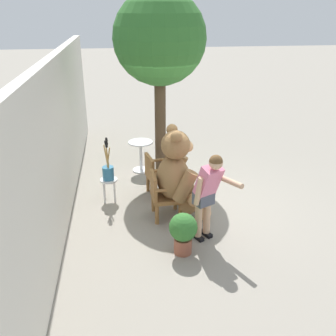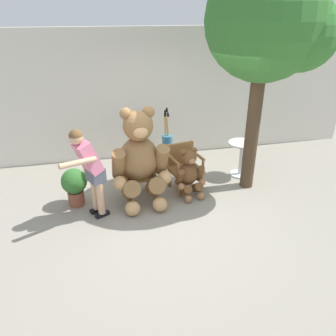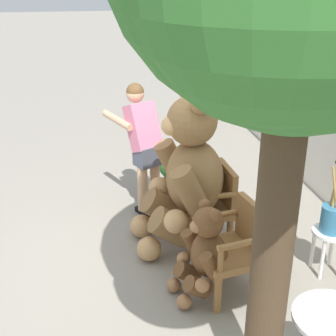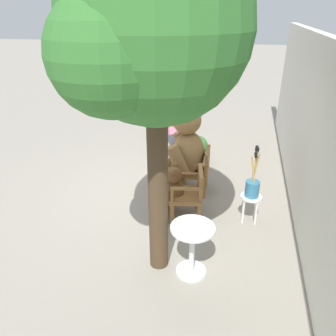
# 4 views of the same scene
# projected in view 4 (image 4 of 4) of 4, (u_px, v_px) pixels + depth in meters

# --- Properties ---
(ground_plane) EXTENTS (60.00, 60.00, 0.00)m
(ground_plane) POSITION_uv_depth(u_px,v_px,m) (159.00, 198.00, 5.99)
(ground_plane) COLOR gray
(back_wall) EXTENTS (10.00, 0.16, 2.80)m
(back_wall) POSITION_uv_depth(u_px,v_px,m) (313.00, 137.00, 4.88)
(back_wall) COLOR silver
(back_wall) RESTS_ON ground
(wooden_chair_left) EXTENTS (0.58, 0.55, 0.86)m
(wooden_chair_left) POSITION_uv_depth(u_px,v_px,m) (198.00, 169.00, 6.04)
(wooden_chair_left) COLOR olive
(wooden_chair_left) RESTS_ON ground
(wooden_chair_right) EXTENTS (0.65, 0.61, 0.86)m
(wooden_chair_right) POSITION_uv_depth(u_px,v_px,m) (189.00, 192.00, 5.28)
(wooden_chair_right) COLOR olive
(wooden_chair_right) RESTS_ON ground
(teddy_bear_large) EXTENTS (1.02, 0.97, 1.70)m
(teddy_bear_large) POSITION_uv_depth(u_px,v_px,m) (183.00, 149.00, 5.93)
(teddy_bear_large) COLOR olive
(teddy_bear_large) RESTS_ON ground
(teddy_bear_small) EXTENTS (0.57, 0.56, 0.91)m
(teddy_bear_small) POSITION_uv_depth(u_px,v_px,m) (172.00, 191.00, 5.33)
(teddy_bear_small) COLOR brown
(teddy_bear_small) RESTS_ON ground
(person_visitor) EXTENTS (0.66, 0.69, 1.55)m
(person_visitor) POSITION_uv_depth(u_px,v_px,m) (175.00, 129.00, 6.69)
(person_visitor) COLOR black
(person_visitor) RESTS_ON ground
(white_stool) EXTENTS (0.34, 0.34, 0.46)m
(white_stool) POSITION_uv_depth(u_px,v_px,m) (251.00, 202.00, 5.22)
(white_stool) COLOR white
(white_stool) RESTS_ON ground
(brush_bucket) EXTENTS (0.22, 0.22, 0.85)m
(brush_bucket) POSITION_uv_depth(u_px,v_px,m) (253.00, 186.00, 5.10)
(brush_bucket) COLOR teal
(brush_bucket) RESTS_ON white_stool
(round_side_table) EXTENTS (0.56, 0.56, 0.72)m
(round_side_table) POSITION_uv_depth(u_px,v_px,m) (192.00, 245.00, 4.12)
(round_side_table) COLOR silver
(round_side_table) RESTS_ON ground
(patio_tree) EXTENTS (2.02, 1.92, 3.91)m
(patio_tree) POSITION_uv_depth(u_px,v_px,m) (148.00, 36.00, 3.14)
(patio_tree) COLOR #473523
(patio_tree) RESTS_ON ground
(potted_plant) EXTENTS (0.44, 0.44, 0.68)m
(potted_plant) POSITION_uv_depth(u_px,v_px,m) (197.00, 149.00, 7.09)
(potted_plant) COLOR brown
(potted_plant) RESTS_ON ground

